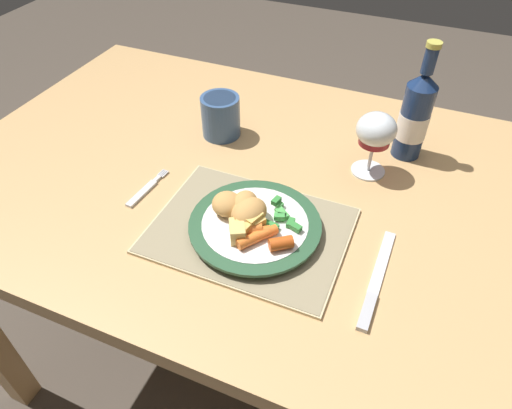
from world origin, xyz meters
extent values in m
plane|color=#4C4238|center=(0.00, 0.00, 0.00)|extent=(6.00, 6.00, 0.00)
cube|color=tan|center=(0.00, 0.00, 0.72)|extent=(1.40, 0.84, 0.04)
cube|color=tan|center=(-0.65, 0.36, 0.35)|extent=(0.06, 0.06, 0.70)
cube|color=#CCB789|center=(-0.01, -0.15, 0.74)|extent=(0.34, 0.26, 0.01)
cube|color=gray|center=(-0.01, -0.15, 0.75)|extent=(0.33, 0.25, 0.00)
cylinder|color=white|center=(0.00, -0.15, 0.75)|extent=(0.19, 0.19, 0.01)
cylinder|color=#2D5638|center=(0.00, -0.15, 0.76)|extent=(0.23, 0.23, 0.01)
cylinder|color=white|center=(0.00, -0.15, 0.77)|extent=(0.19, 0.19, 0.00)
ellipsoid|color=tan|center=(-0.03, -0.14, 0.78)|extent=(0.07, 0.07, 0.03)
ellipsoid|color=tan|center=(-0.03, -0.13, 0.79)|extent=(0.06, 0.07, 0.04)
ellipsoid|color=tan|center=(-0.06, -0.14, 0.78)|extent=(0.07, 0.07, 0.04)
ellipsoid|color=tan|center=(-0.01, -0.15, 0.79)|extent=(0.07, 0.08, 0.04)
cube|color=#4CA84C|center=(0.04, -0.12, 0.77)|extent=(0.03, 0.03, 0.01)
cube|color=#4CA84C|center=(0.02, -0.10, 0.77)|extent=(0.02, 0.02, 0.01)
cube|color=#338438|center=(0.03, -0.15, 0.77)|extent=(0.03, 0.02, 0.01)
cube|color=green|center=(0.04, -0.13, 0.77)|extent=(0.02, 0.02, 0.01)
cube|color=#4CA84C|center=(0.04, -0.12, 0.77)|extent=(0.02, 0.02, 0.01)
cube|color=#338438|center=(0.07, -0.14, 0.77)|extent=(0.02, 0.02, 0.01)
cube|color=#338438|center=(0.06, -0.13, 0.77)|extent=(0.01, 0.02, 0.01)
cube|color=#338438|center=(0.02, -0.10, 0.78)|extent=(0.01, 0.02, 0.01)
cylinder|color=orange|center=(0.01, -0.20, 0.78)|extent=(0.04, 0.04, 0.02)
cylinder|color=orange|center=(0.01, -0.18, 0.78)|extent=(0.04, 0.04, 0.02)
cylinder|color=orange|center=(0.02, -0.17, 0.78)|extent=(0.04, 0.03, 0.02)
cylinder|color=orange|center=(0.03, -0.17, 0.77)|extent=(0.04, 0.04, 0.02)
cylinder|color=#CC5119|center=(0.06, -0.19, 0.78)|extent=(0.04, 0.04, 0.02)
cube|color=silver|center=(-0.24, -0.14, 0.74)|extent=(0.02, 0.08, 0.01)
cube|color=silver|center=(-0.24, -0.09, 0.74)|extent=(0.01, 0.02, 0.01)
cube|color=silver|center=(-0.23, -0.07, 0.74)|extent=(0.00, 0.02, 0.00)
cube|color=silver|center=(-0.23, -0.07, 0.74)|extent=(0.00, 0.02, 0.00)
cube|color=silver|center=(-0.24, -0.07, 0.74)|extent=(0.00, 0.02, 0.00)
cube|color=silver|center=(-0.24, -0.07, 0.74)|extent=(0.00, 0.02, 0.00)
cube|color=silver|center=(0.22, -0.13, 0.74)|extent=(0.02, 0.14, 0.00)
cube|color=#B2B2B7|center=(0.22, -0.24, 0.74)|extent=(0.02, 0.07, 0.01)
cylinder|color=silver|center=(0.15, 0.10, 0.74)|extent=(0.07, 0.07, 0.00)
cylinder|color=silver|center=(0.15, 0.10, 0.78)|extent=(0.01, 0.01, 0.07)
ellipsoid|color=silver|center=(0.15, 0.10, 0.84)|extent=(0.08, 0.08, 0.06)
cylinder|color=maroon|center=(0.15, 0.10, 0.82)|extent=(0.06, 0.06, 0.02)
cylinder|color=navy|center=(0.21, 0.19, 0.82)|extent=(0.06, 0.06, 0.16)
cone|color=navy|center=(0.21, 0.19, 0.91)|extent=(0.06, 0.06, 0.03)
cylinder|color=navy|center=(0.21, 0.19, 0.95)|extent=(0.02, 0.02, 0.05)
cylinder|color=#BFB74C|center=(0.21, 0.19, 0.98)|extent=(0.03, 0.03, 0.01)
cylinder|color=white|center=(0.21, 0.19, 0.81)|extent=(0.06, 0.06, 0.06)
cube|color=#E5BC66|center=(-0.02, -0.18, 0.78)|extent=(0.03, 0.03, 0.02)
cube|color=#DBB256|center=(0.01, -0.16, 0.78)|extent=(0.03, 0.03, 0.02)
cube|color=#E5BC66|center=(-0.01, -0.20, 0.78)|extent=(0.04, 0.04, 0.03)
cube|color=#DBB256|center=(-0.01, -0.19, 0.78)|extent=(0.03, 0.03, 0.03)
cube|color=#DBB256|center=(0.00, -0.16, 0.78)|extent=(0.04, 0.04, 0.03)
cylinder|color=#385684|center=(-0.19, 0.11, 0.79)|extent=(0.09, 0.09, 0.09)
cylinder|color=#1E2F48|center=(-0.19, 0.11, 0.83)|extent=(0.07, 0.07, 0.01)
camera|label=1|loc=(0.22, -0.66, 1.33)|focal=32.00mm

